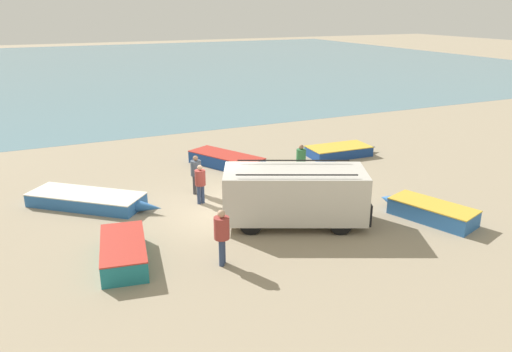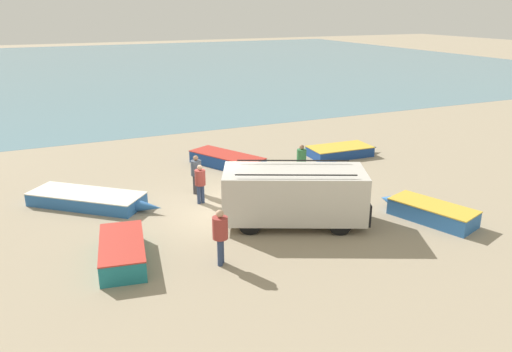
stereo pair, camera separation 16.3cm
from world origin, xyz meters
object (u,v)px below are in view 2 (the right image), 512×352
at_px(parked_van, 295,194).
at_px(fishing_rowboat_0, 341,151).
at_px(fishing_rowboat_4, 122,249).
at_px(fishing_rowboat_3, 230,161).
at_px(fisherman_0, 220,232).
at_px(fisherman_2, 196,171).
at_px(fisherman_1, 200,181).
at_px(fisherman_3, 301,159).
at_px(fishing_rowboat_1, 90,199).
at_px(fishing_rowboat_2, 429,211).

bearing_deg(parked_van, fishing_rowboat_0, 70.69).
bearing_deg(fishing_rowboat_4, fishing_rowboat_3, -31.95).
bearing_deg(fisherman_0, parked_van, -119.09).
distance_m(fishing_rowboat_3, fisherman_2, 3.95).
relative_size(fishing_rowboat_4, fisherman_1, 2.34).
bearing_deg(fishing_rowboat_4, fisherman_3, -54.45).
relative_size(fishing_rowboat_0, fisherman_2, 2.39).
bearing_deg(fishing_rowboat_3, fishing_rowboat_1, -98.00).
distance_m(fishing_rowboat_0, fishing_rowboat_3, 6.19).
relative_size(fishing_rowboat_0, fisherman_3, 2.44).
xyz_separation_m(parked_van, fishing_rowboat_4, (-6.24, -0.22, -0.79)).
relative_size(fishing_rowboat_1, fishing_rowboat_4, 1.29).
bearing_deg(fisherman_3, fishing_rowboat_0, -136.08).
height_order(fisherman_1, fisherman_2, fisherman_2).
relative_size(fishing_rowboat_3, fisherman_2, 2.78).
xyz_separation_m(fishing_rowboat_1, fisherman_3, (9.23, -0.70, 0.73)).
distance_m(fishing_rowboat_0, fishing_rowboat_4, 14.45).
bearing_deg(fishing_rowboat_0, fisherman_1, -157.12).
height_order(fishing_rowboat_1, fisherman_3, fisherman_3).
relative_size(fisherman_0, fisherman_1, 1.11).
bearing_deg(fisherman_0, fishing_rowboat_3, -78.99).
xyz_separation_m(fisherman_1, fisherman_3, (5.12, 0.88, 0.02)).
bearing_deg(fishing_rowboat_3, fisherman_2, -69.66).
bearing_deg(fisherman_2, fishing_rowboat_2, 47.76).
height_order(parked_van, fisherman_0, parked_van).
relative_size(fishing_rowboat_2, fisherman_0, 2.13).
xyz_separation_m(fishing_rowboat_4, fisherman_1, (3.74, 3.49, 0.63)).
bearing_deg(fisherman_1, fishing_rowboat_1, -115.67).
xyz_separation_m(parked_van, fisherman_2, (-2.30, 4.41, -0.12)).
relative_size(fishing_rowboat_4, fisherman_2, 2.26).
height_order(fishing_rowboat_2, fisherman_3, fisherman_3).
xyz_separation_m(fishing_rowboat_0, fisherman_0, (-10.01, -8.45, 0.82)).
relative_size(fishing_rowboat_1, fisherman_0, 2.72).
relative_size(fishing_rowboat_0, fisherman_1, 2.48).
bearing_deg(fishing_rowboat_2, fishing_rowboat_3, 6.83).
xyz_separation_m(fishing_rowboat_1, fishing_rowboat_3, (6.94, 2.42, 0.05)).
xyz_separation_m(fishing_rowboat_2, fisherman_3, (-2.13, 5.93, 0.67)).
xyz_separation_m(fishing_rowboat_0, fishing_rowboat_1, (-13.09, -1.80, 0.00)).
height_order(fishing_rowboat_0, fishing_rowboat_3, fishing_rowboat_3).
distance_m(fishing_rowboat_2, fisherman_1, 8.85).
bearing_deg(fisherman_3, fisherman_0, 55.07).
bearing_deg(fisherman_2, fisherman_3, 86.13).
distance_m(fishing_rowboat_1, fishing_rowboat_4, 5.09).
distance_m(fishing_rowboat_0, fisherman_0, 13.12).
bearing_deg(fishing_rowboat_4, fisherman_2, -31.17).
xyz_separation_m(parked_van, fisherman_0, (-3.53, -1.79, -0.05)).
bearing_deg(fisherman_1, fishing_rowboat_4, -51.65).
bearing_deg(fishing_rowboat_3, fisherman_1, -62.41).
bearing_deg(fisherman_1, fishing_rowboat_3, 140.14).
bearing_deg(fishing_rowboat_0, parked_van, -131.97).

